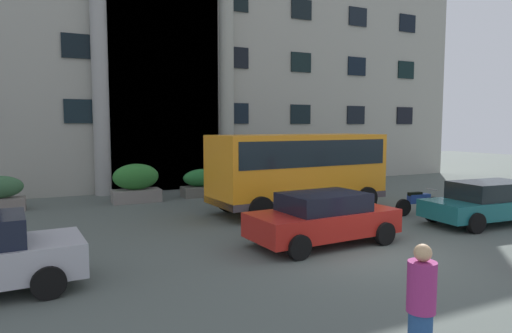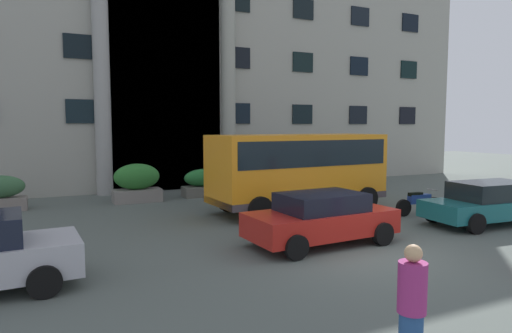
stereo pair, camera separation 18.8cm
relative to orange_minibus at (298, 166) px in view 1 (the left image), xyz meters
name	(u,v)px [view 1 (the left image)]	position (x,y,z in m)	size (l,w,h in m)	color
ground_plane	(370,255)	(-1.20, -5.50, -1.76)	(80.00, 64.00, 0.12)	#515954
office_building_facade	(176,31)	(-1.21, 11.97, 7.03)	(33.95, 9.62, 17.47)	#99988D
orange_minibus	(298,166)	(0.00, 0.00, 0.00)	(6.75, 2.99, 2.86)	orange
bus_stop_sign	(364,160)	(4.84, 2.15, -0.10)	(0.44, 0.08, 2.59)	#989A1C
hedge_planter_entrance_right	(272,177)	(1.44, 4.82, -0.97)	(1.68, 0.95, 1.52)	slate
hedge_planter_east	(136,184)	(-5.09, 4.63, -0.92)	(1.97, 0.96, 1.61)	gray
hedge_planter_far_west	(354,171)	(6.66, 5.19, -0.96)	(1.91, 0.95, 1.54)	slate
hedge_planter_far_east	(202,183)	(-2.09, 4.90, -1.10)	(1.85, 0.91, 1.24)	#636159
parked_compact_extra	(323,218)	(-1.82, -4.30, -0.98)	(4.17, 2.15, 1.39)	#B41F17
parked_coupe_end	(490,202)	(4.55, -4.54, -0.99)	(4.66, 2.16, 1.38)	#196366
scooter_by_planter	(418,202)	(3.53, -2.44, -1.25)	(1.98, 0.55, 0.89)	black
motorcycle_far_end	(300,213)	(-1.38, -2.38, -1.25)	(1.91, 0.55, 0.89)	black
pedestrian_man_crossing	(421,310)	(-4.31, -10.13, -0.84)	(0.36, 0.36, 1.71)	navy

